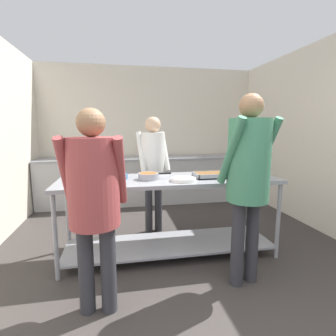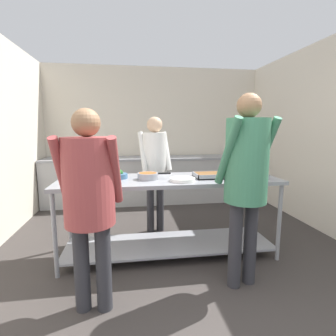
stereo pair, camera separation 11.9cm
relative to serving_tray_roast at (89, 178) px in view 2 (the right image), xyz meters
The scene contains 14 objects.
wall_rear 2.76m from the serving_tray_roast, 69.40° to the left, with size 4.37×0.06×2.65m.
wall_right 3.17m from the serving_tray_roast, ahead, with size 0.06×4.42×2.65m.
back_counter 2.43m from the serving_tray_roast, 66.26° to the left, with size 4.21×0.65×0.89m.
serving_counter 0.93m from the serving_tray_roast, ahead, with size 2.42×0.74×0.89m.
serving_tray_roast is the anchor object (origin of this frame).
broccoli_bowl 0.32m from the serving_tray_roast, ahead, with size 0.19×0.19×0.10m.
sauce_pan 0.63m from the serving_tray_roast, ahead, with size 0.37×0.23×0.07m.
plate_stack 1.01m from the serving_tray_roast, 11.90° to the right, with size 0.27×0.27×0.04m.
serving_tray_greens 1.34m from the serving_tray_roast, ahead, with size 0.36×0.27×0.05m.
serving_tray_vegetables 1.75m from the serving_tray_roast, ahead, with size 0.37×0.27×0.05m.
guest_serving_left 1.62m from the serving_tray_roast, 26.21° to the right, with size 0.53×0.43×1.74m.
guest_serving_right 0.87m from the serving_tray_roast, 81.56° to the right, with size 0.50×0.38×1.59m.
cook_behind_counter 1.04m from the serving_tray_roast, 40.83° to the left, with size 0.46×0.38×1.60m.
water_bottle 2.17m from the serving_tray_roast, 89.16° to the left, with size 0.06×0.06×0.24m.
Camera 2 is at (-0.53, -1.11, 1.45)m, focal length 28.00 mm.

